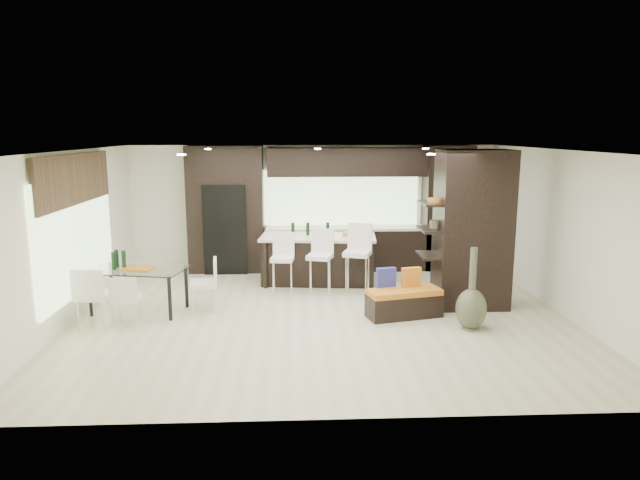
{
  "coord_description": "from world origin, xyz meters",
  "views": [
    {
      "loc": [
        -0.45,
        -9.05,
        3.0
      ],
      "look_at": [
        0.0,
        0.6,
        1.15
      ],
      "focal_mm": 32.0,
      "sensor_mm": 36.0,
      "label": 1
    }
  ],
  "objects_px": {
    "dining_table": "(139,290)",
    "chair_end": "(204,287)",
    "stool_left": "(282,270)",
    "stool_right": "(357,266)",
    "kitchen_island": "(318,259)",
    "floor_vase": "(472,289)",
    "chair_far": "(95,300)",
    "chair_near": "(127,302)",
    "bench": "(404,303)",
    "stool_mid": "(320,268)"
  },
  "relations": [
    {
      "from": "bench",
      "to": "kitchen_island",
      "type": "bearing_deg",
      "value": 106.51
    },
    {
      "from": "kitchen_island",
      "to": "stool_right",
      "type": "relative_size",
      "value": 2.15
    },
    {
      "from": "stool_left",
      "to": "dining_table",
      "type": "relative_size",
      "value": 0.6
    },
    {
      "from": "chair_near",
      "to": "dining_table",
      "type": "bearing_deg",
      "value": 87.94
    },
    {
      "from": "chair_near",
      "to": "floor_vase",
      "type": "bearing_deg",
      "value": -6.16
    },
    {
      "from": "stool_left",
      "to": "stool_mid",
      "type": "bearing_deg",
      "value": 6.36
    },
    {
      "from": "stool_right",
      "to": "chair_end",
      "type": "distance_m",
      "value": 2.87
    },
    {
      "from": "bench",
      "to": "chair_far",
      "type": "distance_m",
      "value": 4.89
    },
    {
      "from": "kitchen_island",
      "to": "chair_far",
      "type": "distance_m",
      "value": 4.37
    },
    {
      "from": "kitchen_island",
      "to": "floor_vase",
      "type": "distance_m",
      "value": 3.64
    },
    {
      "from": "stool_left",
      "to": "stool_right",
      "type": "height_order",
      "value": "stool_right"
    },
    {
      "from": "chair_far",
      "to": "dining_table",
      "type": "bearing_deg",
      "value": 60.97
    },
    {
      "from": "bench",
      "to": "dining_table",
      "type": "relative_size",
      "value": 0.79
    },
    {
      "from": "chair_far",
      "to": "chair_end",
      "type": "height_order",
      "value": "chair_far"
    },
    {
      "from": "kitchen_island",
      "to": "chair_near",
      "type": "xyz_separation_m",
      "value": [
        -3.08,
        -2.49,
        -0.09
      ]
    },
    {
      "from": "stool_right",
      "to": "chair_end",
      "type": "relative_size",
      "value": 1.28
    },
    {
      "from": "stool_right",
      "to": "chair_far",
      "type": "distance_m",
      "value": 4.59
    },
    {
      "from": "stool_left",
      "to": "chair_near",
      "type": "xyz_separation_m",
      "value": [
        -2.39,
        -1.7,
        -0.08
      ]
    },
    {
      "from": "chair_far",
      "to": "kitchen_island",
      "type": "bearing_deg",
      "value": 38.82
    },
    {
      "from": "floor_vase",
      "to": "chair_end",
      "type": "relative_size",
      "value": 1.55
    },
    {
      "from": "dining_table",
      "to": "chair_end",
      "type": "relative_size",
      "value": 1.86
    },
    {
      "from": "stool_right",
      "to": "stool_left",
      "type": "bearing_deg",
      "value": -162.38
    },
    {
      "from": "kitchen_island",
      "to": "stool_right",
      "type": "bearing_deg",
      "value": -44.11
    },
    {
      "from": "kitchen_island",
      "to": "bench",
      "type": "bearing_deg",
      "value": -54.1
    },
    {
      "from": "kitchen_island",
      "to": "chair_end",
      "type": "bearing_deg",
      "value": -133.05
    },
    {
      "from": "stool_right",
      "to": "dining_table",
      "type": "distance_m",
      "value": 3.9
    },
    {
      "from": "stool_left",
      "to": "chair_end",
      "type": "distance_m",
      "value": 1.64
    },
    {
      "from": "chair_near",
      "to": "chair_far",
      "type": "distance_m",
      "value": 0.49
    },
    {
      "from": "floor_vase",
      "to": "stool_right",
      "type": "bearing_deg",
      "value": 126.74
    },
    {
      "from": "kitchen_island",
      "to": "dining_table",
      "type": "distance_m",
      "value": 3.56
    },
    {
      "from": "floor_vase",
      "to": "chair_end",
      "type": "bearing_deg",
      "value": 165.45
    },
    {
      "from": "bench",
      "to": "floor_vase",
      "type": "height_order",
      "value": "floor_vase"
    },
    {
      "from": "stool_left",
      "to": "chair_end",
      "type": "height_order",
      "value": "stool_left"
    },
    {
      "from": "bench",
      "to": "chair_far",
      "type": "height_order",
      "value": "chair_far"
    },
    {
      "from": "floor_vase",
      "to": "chair_end",
      "type": "xyz_separation_m",
      "value": [
        -4.24,
        1.1,
        -0.23
      ]
    },
    {
      "from": "stool_right",
      "to": "chair_near",
      "type": "relative_size",
      "value": 1.38
    },
    {
      "from": "stool_right",
      "to": "bench",
      "type": "distance_m",
      "value": 1.58
    },
    {
      "from": "bench",
      "to": "dining_table",
      "type": "xyz_separation_m",
      "value": [
        -4.4,
        0.47,
        0.14
      ]
    },
    {
      "from": "bench",
      "to": "chair_far",
      "type": "relative_size",
      "value": 1.36
    },
    {
      "from": "stool_left",
      "to": "floor_vase",
      "type": "distance_m",
      "value": 3.59
    },
    {
      "from": "kitchen_island",
      "to": "chair_near",
      "type": "height_order",
      "value": "kitchen_island"
    },
    {
      "from": "floor_vase",
      "to": "bench",
      "type": "bearing_deg",
      "value": 145.57
    },
    {
      "from": "stool_left",
      "to": "stool_mid",
      "type": "relative_size",
      "value": 0.94
    },
    {
      "from": "chair_near",
      "to": "bench",
      "type": "bearing_deg",
      "value": 1.12
    },
    {
      "from": "stool_mid",
      "to": "chair_near",
      "type": "distance_m",
      "value": 3.52
    },
    {
      "from": "kitchen_island",
      "to": "chair_far",
      "type": "height_order",
      "value": "kitchen_island"
    },
    {
      "from": "kitchen_island",
      "to": "chair_far",
      "type": "xyz_separation_m",
      "value": [
        -3.56,
        -2.53,
        -0.03
      ]
    },
    {
      "from": "kitchen_island",
      "to": "chair_near",
      "type": "bearing_deg",
      "value": -135.51
    },
    {
      "from": "stool_mid",
      "to": "dining_table",
      "type": "distance_m",
      "value": 3.23
    },
    {
      "from": "stool_left",
      "to": "stool_mid",
      "type": "height_order",
      "value": "stool_mid"
    }
  ]
}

